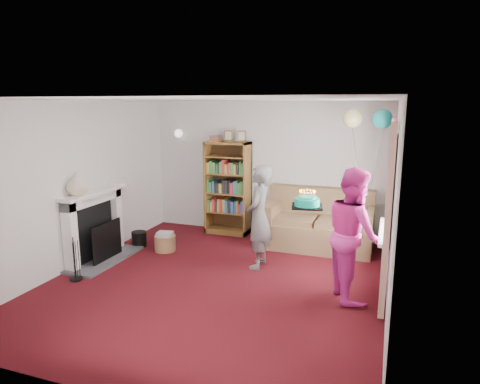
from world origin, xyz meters
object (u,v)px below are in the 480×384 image
at_px(person_striped, 259,217).
at_px(sofa, 318,225).
at_px(bookcase, 228,188).
at_px(person_magenta, 353,234).
at_px(birthday_cake, 307,202).

bearing_deg(person_striped, sofa, 150.63).
bearing_deg(person_striped, bookcase, -146.29).
bearing_deg(person_magenta, person_striped, 44.23).
height_order(bookcase, person_striped, bookcase).
bearing_deg(bookcase, person_striped, -54.77).
bearing_deg(birthday_cake, person_striped, 153.47).
bearing_deg(bookcase, birthday_cake, -45.74).
relative_size(bookcase, person_striped, 1.26).
distance_m(person_magenta, birthday_cake, 0.74).
bearing_deg(birthday_cake, bookcase, 134.26).
relative_size(person_striped, birthday_cake, 3.91).
xyz_separation_m(sofa, person_magenta, (0.75, -1.89, 0.48)).
height_order(sofa, person_magenta, person_magenta).
relative_size(bookcase, birthday_cake, 4.91).
height_order(person_striped, person_magenta, person_magenta).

